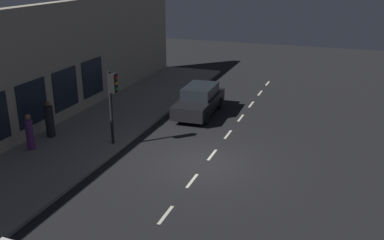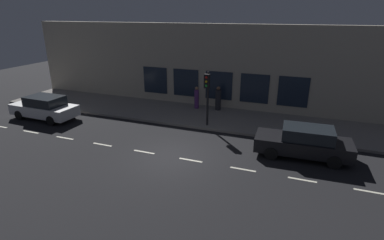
% 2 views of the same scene
% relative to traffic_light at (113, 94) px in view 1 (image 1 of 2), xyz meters
% --- Properties ---
extents(ground_plane, '(60.00, 60.00, 0.00)m').
position_rel_traffic_light_xyz_m(ground_plane, '(-4.42, 0.39, -2.49)').
color(ground_plane, black).
extents(sidewalk, '(4.50, 32.00, 0.15)m').
position_rel_traffic_light_xyz_m(sidewalk, '(1.83, 0.39, -2.42)').
color(sidewalk, gray).
rests_on(sidewalk, ground).
extents(building_facade, '(0.65, 32.00, 6.11)m').
position_rel_traffic_light_xyz_m(building_facade, '(4.37, 0.39, 0.55)').
color(building_facade, '#B2A893').
rests_on(building_facade, ground).
extents(lane_centre_line, '(0.12, 27.20, 0.01)m').
position_rel_traffic_light_xyz_m(lane_centre_line, '(-4.42, -0.61, -2.49)').
color(lane_centre_line, beige).
rests_on(lane_centre_line, ground).
extents(traffic_light, '(0.48, 0.32, 3.37)m').
position_rel_traffic_light_xyz_m(traffic_light, '(0.00, 0.00, 0.00)').
color(traffic_light, black).
rests_on(traffic_light, sidewalk).
extents(parked_car_1, '(1.97, 4.65, 1.58)m').
position_rel_traffic_light_xyz_m(parked_car_1, '(-2.08, -5.73, -1.70)').
color(parked_car_1, black).
rests_on(parked_car_1, ground).
extents(pedestrian_0, '(0.47, 0.47, 1.73)m').
position_rel_traffic_light_xyz_m(pedestrian_0, '(3.34, 0.21, -1.55)').
color(pedestrian_0, '#232328').
rests_on(pedestrian_0, sidewalk).
extents(pedestrian_1, '(0.45, 0.45, 1.62)m').
position_rel_traffic_light_xyz_m(pedestrian_1, '(3.19, 1.81, -1.58)').
color(pedestrian_1, '#5B2D70').
rests_on(pedestrian_1, sidewalk).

